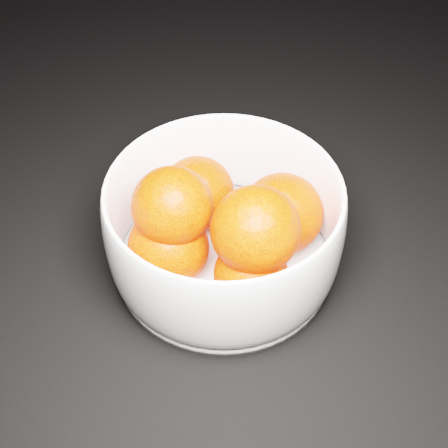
# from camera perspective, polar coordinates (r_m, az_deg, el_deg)

# --- Properties ---
(bowl) EXTENTS (0.21, 0.21, 0.10)m
(bowl) POSITION_cam_1_polar(r_m,az_deg,el_deg) (0.56, 0.00, -0.37)
(bowl) COLOR white
(bowl) RESTS_ON ground
(orange_pile) EXTENTS (0.16, 0.15, 0.12)m
(orange_pile) POSITION_cam_1_polar(r_m,az_deg,el_deg) (0.55, -0.05, -0.04)
(orange_pile) COLOR #FF2F04
(orange_pile) RESTS_ON bowl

